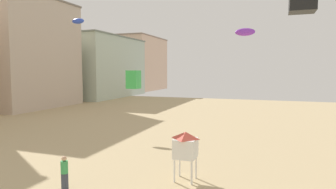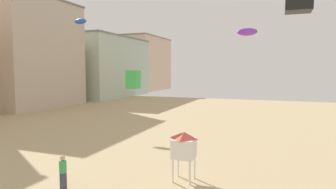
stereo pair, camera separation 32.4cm
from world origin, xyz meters
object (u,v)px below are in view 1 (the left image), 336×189
at_px(kite_purple_parafoil, 245,32).
at_px(kite_blue_parafoil, 78,21).
at_px(lifeguard_stand, 186,145).
at_px(kite_green_box, 133,80).
at_px(kite_flyer, 64,171).

height_order(kite_purple_parafoil, kite_blue_parafoil, kite_blue_parafoil).
height_order(lifeguard_stand, kite_green_box, kite_green_box).
bearing_deg(kite_blue_parafoil, kite_green_box, -42.01).
height_order(kite_flyer, kite_blue_parafoil, kite_blue_parafoil).
relative_size(lifeguard_stand, kite_purple_parafoil, 1.25).
height_order(kite_flyer, lifeguard_stand, lifeguard_stand).
distance_m(kite_flyer, kite_green_box, 7.07).
relative_size(kite_purple_parafoil, kite_blue_parafoil, 1.30).
bearing_deg(kite_purple_parafoil, kite_flyer, -107.43).
xyz_separation_m(kite_flyer, kite_purple_parafoil, (6.43, 20.49, 8.74)).
distance_m(kite_purple_parafoil, kite_green_box, 16.50).
bearing_deg(kite_blue_parafoil, lifeguard_stand, -39.56).
bearing_deg(kite_flyer, kite_blue_parafoil, -129.63).
relative_size(kite_flyer, kite_purple_parafoil, 0.80).
bearing_deg(kite_green_box, kite_blue_parafoil, 137.99).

